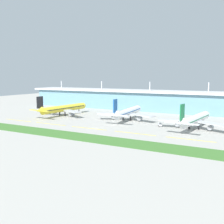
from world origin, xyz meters
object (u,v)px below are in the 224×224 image
Objects in this scene: airliner_middle at (127,112)px; airliner_far at (195,119)px; airliner_near at (63,108)px; baggage_cart at (160,125)px.

airliner_far is at bearing -10.82° from airliner_middle.
airliner_far is (115.95, -5.46, -0.01)m from airliner_near.
airliner_middle is at bearing 169.18° from airliner_far.
baggage_cart is at bearing -23.17° from airliner_middle.
airliner_near and airliner_far have the same top height.
airliner_near is 1.05× the size of airliner_middle.
baggage_cart is (-23.01, -3.20, -5.18)m from airliner_far.
airliner_far is at bearing 7.92° from baggage_cart.
airliner_middle is 1.02× the size of airliner_far.
baggage_cart is at bearing -5.32° from airliner_near.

